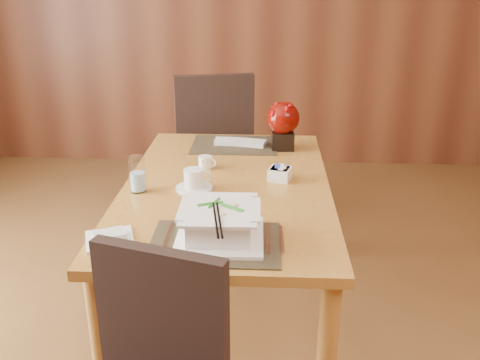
{
  "coord_description": "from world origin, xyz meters",
  "views": [
    {
      "loc": [
        0.17,
        -1.57,
        1.64
      ],
      "look_at": [
        0.07,
        0.35,
        0.87
      ],
      "focal_mm": 40.0,
      "sensor_mm": 36.0,
      "label": 1
    }
  ],
  "objects_px": {
    "far_chair": "(213,144)",
    "coffee_cup": "(194,181)",
    "dining_table": "(227,204)",
    "bread_plate": "(110,239)",
    "soup_setting": "(220,224)",
    "water_glass": "(137,174)",
    "creamer_jug": "(205,162)",
    "sugar_caddy": "(280,174)",
    "berry_decor": "(283,123)"
  },
  "relations": [
    {
      "from": "far_chair",
      "to": "coffee_cup",
      "type": "bearing_deg",
      "value": 78.33
    },
    {
      "from": "soup_setting",
      "to": "water_glass",
      "type": "distance_m",
      "value": 0.57
    },
    {
      "from": "sugar_caddy",
      "to": "berry_decor",
      "type": "bearing_deg",
      "value": 87.29
    },
    {
      "from": "creamer_jug",
      "to": "soup_setting",
      "type": "bearing_deg",
      "value": -58.53
    },
    {
      "from": "dining_table",
      "to": "soup_setting",
      "type": "relative_size",
      "value": 4.89
    },
    {
      "from": "dining_table",
      "to": "bread_plate",
      "type": "relative_size",
      "value": 9.31
    },
    {
      "from": "coffee_cup",
      "to": "water_glass",
      "type": "bearing_deg",
      "value": -171.94
    },
    {
      "from": "coffee_cup",
      "to": "creamer_jug",
      "type": "height_order",
      "value": "coffee_cup"
    },
    {
      "from": "soup_setting",
      "to": "bread_plate",
      "type": "relative_size",
      "value": 1.9
    },
    {
      "from": "coffee_cup",
      "to": "far_chair",
      "type": "xyz_separation_m",
      "value": [
        -0.03,
        1.11,
        -0.19
      ]
    },
    {
      "from": "creamer_jug",
      "to": "sugar_caddy",
      "type": "height_order",
      "value": "creamer_jug"
    },
    {
      "from": "far_chair",
      "to": "soup_setting",
      "type": "bearing_deg",
      "value": 83.35
    },
    {
      "from": "water_glass",
      "to": "creamer_jug",
      "type": "height_order",
      "value": "water_glass"
    },
    {
      "from": "water_glass",
      "to": "berry_decor",
      "type": "height_order",
      "value": "berry_decor"
    },
    {
      "from": "dining_table",
      "to": "far_chair",
      "type": "xyz_separation_m",
      "value": [
        -0.17,
        1.04,
        -0.06
      ]
    },
    {
      "from": "water_glass",
      "to": "creamer_jug",
      "type": "relative_size",
      "value": 1.91
    },
    {
      "from": "bread_plate",
      "to": "creamer_jug",
      "type": "bearing_deg",
      "value": 71.08
    },
    {
      "from": "sugar_caddy",
      "to": "bread_plate",
      "type": "height_order",
      "value": "sugar_caddy"
    },
    {
      "from": "soup_setting",
      "to": "far_chair",
      "type": "bearing_deg",
      "value": 95.79
    },
    {
      "from": "dining_table",
      "to": "sugar_caddy",
      "type": "distance_m",
      "value": 0.27
    },
    {
      "from": "coffee_cup",
      "to": "bread_plate",
      "type": "xyz_separation_m",
      "value": [
        -0.23,
        -0.48,
        -0.03
      ]
    },
    {
      "from": "soup_setting",
      "to": "creamer_jug",
      "type": "bearing_deg",
      "value": 99.51
    },
    {
      "from": "water_glass",
      "to": "far_chair",
      "type": "relative_size",
      "value": 0.15
    },
    {
      "from": "sugar_caddy",
      "to": "bread_plate",
      "type": "bearing_deg",
      "value": -134.75
    },
    {
      "from": "far_chair",
      "to": "water_glass",
      "type": "bearing_deg",
      "value": 66.62
    },
    {
      "from": "sugar_caddy",
      "to": "bread_plate",
      "type": "xyz_separation_m",
      "value": [
        -0.6,
        -0.61,
        -0.02
      ]
    },
    {
      "from": "sugar_caddy",
      "to": "far_chair",
      "type": "bearing_deg",
      "value": 112.43
    },
    {
      "from": "water_glass",
      "to": "dining_table",
      "type": "bearing_deg",
      "value": 14.97
    },
    {
      "from": "soup_setting",
      "to": "coffee_cup",
      "type": "bearing_deg",
      "value": 107.53
    },
    {
      "from": "soup_setting",
      "to": "water_glass",
      "type": "height_order",
      "value": "water_glass"
    },
    {
      "from": "coffee_cup",
      "to": "creamer_jug",
      "type": "distance_m",
      "value": 0.26
    },
    {
      "from": "dining_table",
      "to": "bread_plate",
      "type": "xyz_separation_m",
      "value": [
        -0.37,
        -0.54,
        0.1
      ]
    },
    {
      "from": "dining_table",
      "to": "far_chair",
      "type": "height_order",
      "value": "far_chair"
    },
    {
      "from": "water_glass",
      "to": "bread_plate",
      "type": "bearing_deg",
      "value": -90.0
    },
    {
      "from": "far_chair",
      "to": "sugar_caddy",
      "type": "bearing_deg",
      "value": 99.1
    },
    {
      "from": "sugar_caddy",
      "to": "berry_decor",
      "type": "relative_size",
      "value": 0.37
    },
    {
      "from": "dining_table",
      "to": "water_glass",
      "type": "distance_m",
      "value": 0.42
    },
    {
      "from": "sugar_caddy",
      "to": "far_chair",
      "type": "height_order",
      "value": "far_chair"
    },
    {
      "from": "creamer_jug",
      "to": "berry_decor",
      "type": "distance_m",
      "value": 0.5
    },
    {
      "from": "dining_table",
      "to": "soup_setting",
      "type": "xyz_separation_m",
      "value": [
        0.01,
        -0.52,
        0.16
      ]
    },
    {
      "from": "creamer_jug",
      "to": "far_chair",
      "type": "xyz_separation_m",
      "value": [
        -0.05,
        0.85,
        -0.18
      ]
    },
    {
      "from": "coffee_cup",
      "to": "bread_plate",
      "type": "distance_m",
      "value": 0.53
    },
    {
      "from": "creamer_jug",
      "to": "far_chair",
      "type": "distance_m",
      "value": 0.87
    },
    {
      "from": "soup_setting",
      "to": "berry_decor",
      "type": "relative_size",
      "value": 1.23
    },
    {
      "from": "creamer_jug",
      "to": "sugar_caddy",
      "type": "distance_m",
      "value": 0.37
    },
    {
      "from": "bread_plate",
      "to": "far_chair",
      "type": "relative_size",
      "value": 0.15
    },
    {
      "from": "creamer_jug",
      "to": "sugar_caddy",
      "type": "relative_size",
      "value": 0.88
    },
    {
      "from": "dining_table",
      "to": "bread_plate",
      "type": "distance_m",
      "value": 0.67
    },
    {
      "from": "soup_setting",
      "to": "creamer_jug",
      "type": "height_order",
      "value": "soup_setting"
    },
    {
      "from": "berry_decor",
      "to": "water_glass",
      "type": "bearing_deg",
      "value": -135.85
    }
  ]
}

